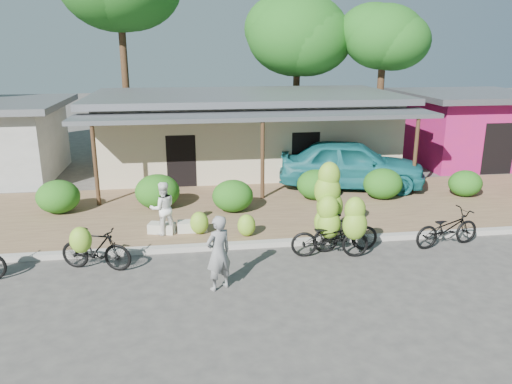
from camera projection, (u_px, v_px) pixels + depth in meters
The scene contains 25 objects.
ground at pixel (302, 277), 11.89m from camera, with size 100.00×100.00×0.00m, color #3F3C3A.
sidewalk at pixel (268, 209), 16.62m from camera, with size 60.00×6.00×0.12m, color #91704E.
curb at pixel (285, 243), 13.77m from camera, with size 60.00×0.25×0.15m, color #A8A399.
shop_main at pixel (245, 131), 21.78m from camera, with size 13.00×8.50×3.35m.
shop_pink at pixel (468, 126), 23.29m from camera, with size 6.00×6.00×3.25m.
tree_center_right at pixel (294, 33), 26.44m from camera, with size 5.51×5.42×8.02m.
tree_near_right at pixel (380, 35), 25.13m from camera, with size 4.24×4.05×7.40m.
hedge_0 at pixel (58, 197), 15.96m from camera, with size 1.37×1.23×1.07m, color #135614.
hedge_1 at pixel (157, 191), 16.41m from camera, with size 1.46×1.31×1.14m, color #135614.
hedge_2 at pixel (233, 196), 16.11m from camera, with size 1.33×1.20×1.04m, color #135614.
hedge_3 at pixel (316, 184), 17.40m from camera, with size 1.35×1.21×1.05m, color #135614.
hedge_4 at pixel (383, 184), 17.46m from camera, with size 1.37×1.24×1.07m, color #135614.
hedge_5 at pixel (465, 183), 17.78m from camera, with size 1.19×1.07×0.93m, color #135614.
bike_left at pixel (94, 248), 12.07m from camera, with size 1.88×1.35×1.35m.
bike_center at pixel (329, 220), 13.02m from camera, with size 2.09×1.34×2.41m.
bike_right at pixel (348, 229), 13.00m from camera, with size 1.79×1.17×1.71m.
bike_far_right at pixel (447, 228), 13.60m from camera, with size 2.07×1.05×1.04m.
loose_banana_a at pixel (199, 223), 14.21m from camera, with size 0.53×0.45×0.66m, color #8FBA2E.
loose_banana_b at pixel (246, 225), 14.05m from camera, with size 0.51×0.43×0.64m, color #8FBA2E.
loose_banana_c at pixel (325, 219), 14.54m from camera, with size 0.54×0.46×0.67m, color #8FBA2E.
sack_near at pixel (192, 226), 14.47m from camera, with size 0.85×0.40×0.30m, color beige.
sack_far at pixel (162, 228), 14.35m from camera, with size 0.75×0.38×0.28m, color beige.
vendor at pixel (218, 253), 11.08m from camera, with size 0.64×0.42×1.75m, color gray.
bystander at pixel (163, 208), 14.08m from camera, with size 0.75×0.58×1.54m, color white.
teal_van at pixel (351, 164), 18.73m from camera, with size 2.16×5.37×1.83m, color #196B72.
Camera 1 is at (-2.64, -10.56, 5.31)m, focal length 35.00 mm.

